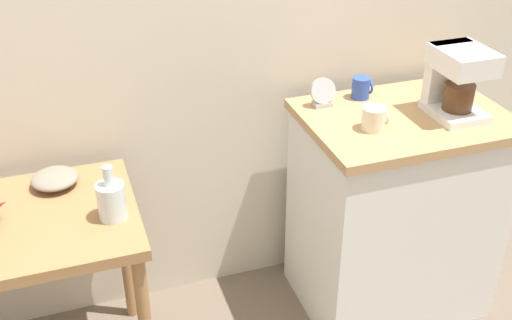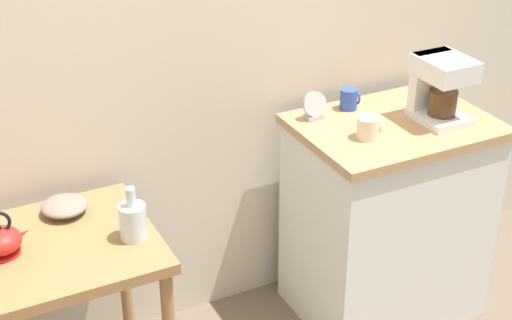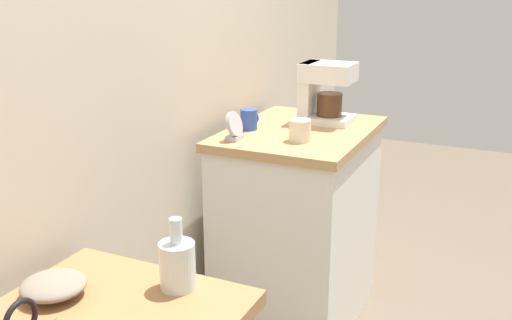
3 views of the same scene
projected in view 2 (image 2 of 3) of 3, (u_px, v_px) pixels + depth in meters
The scene contains 9 objects.
wooden_table at pixel (41, 274), 2.62m from camera, with size 0.78×0.59×0.74m.
kitchen_counter at pixel (387, 218), 3.28m from camera, with size 0.77×0.56×0.89m.
bowl_stoneware at pixel (64, 206), 2.75m from camera, with size 0.16×0.16×0.05m.
teakettle at pixel (1, 240), 2.52m from camera, with size 0.17×0.14×0.16m.
glass_carafe_vase at pixel (133, 220), 2.60m from camera, with size 0.09×0.09×0.19m.
coffee_maker at pixel (439, 85), 3.04m from camera, with size 0.18×0.22×0.26m.
mug_small_cream at pixel (368, 128), 2.93m from camera, with size 0.09×0.08×0.08m.
mug_blue at pixel (349, 99), 3.17m from camera, with size 0.08×0.07×0.09m.
table_clock at pixel (314, 107), 3.08m from camera, with size 0.10×0.05×0.11m.
Camera 2 is at (-1.00, -2.20, 2.20)m, focal length 54.94 mm.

